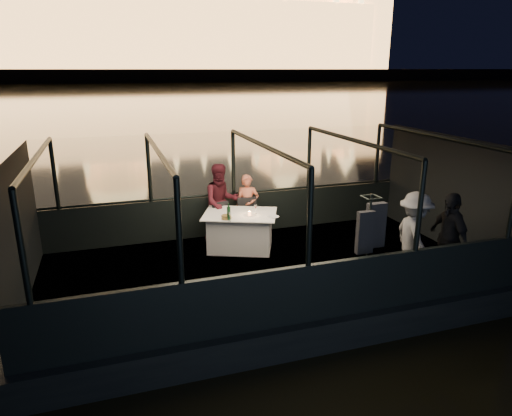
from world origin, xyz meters
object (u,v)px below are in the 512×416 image
object	(u,v)px
dining_table_central	(240,231)
wine_bottle	(229,213)
coat_stand	(368,246)
passenger_dark	(448,236)
chair_port_left	(223,223)
person_man_maroon	(221,205)
person_woman_coral	(247,203)
passenger_stripe	(414,234)
chair_port_right	(250,220)

from	to	relation	value
dining_table_central	wine_bottle	world-z (taller)	wine_bottle
coat_stand	passenger_dark	size ratio (longest dim) A/B	1.08
chair_port_left	person_man_maroon	xyz separation A→B (m)	(0.05, 0.27, 0.30)
person_woman_coral	passenger_stripe	world-z (taller)	passenger_stripe
person_man_maroon	coat_stand	bearing A→B (deg)	-67.50
chair_port_right	person_woman_coral	world-z (taller)	person_woman_coral
person_man_maroon	passenger_stripe	distance (m)	4.03
person_man_maroon	chair_port_right	bearing A→B (deg)	-28.42
chair_port_right	passenger_stripe	distance (m)	3.49
coat_stand	person_man_maroon	bearing A→B (deg)	114.78
chair_port_left	coat_stand	size ratio (longest dim) A/B	0.48
passenger_dark	wine_bottle	xyz separation A→B (m)	(-3.27, 2.22, 0.06)
person_woman_coral	wine_bottle	bearing A→B (deg)	-106.83
passenger_stripe	dining_table_central	bearing A→B (deg)	58.89
dining_table_central	wine_bottle	bearing A→B (deg)	-133.70
dining_table_central	coat_stand	bearing A→B (deg)	-63.05
person_man_maroon	wine_bottle	world-z (taller)	person_man_maroon
coat_stand	person_man_maroon	xyz separation A→B (m)	(-1.55, 3.35, -0.15)
chair_port_right	person_woman_coral	distance (m)	0.41
dining_table_central	passenger_dark	xyz separation A→B (m)	(2.95, -2.56, 0.47)
person_woman_coral	passenger_dark	distance (m)	4.17
person_man_maroon	wine_bottle	distance (m)	1.07
dining_table_central	chair_port_left	world-z (taller)	chair_port_left
person_man_maroon	passenger_dark	xyz separation A→B (m)	(3.16, -3.28, 0.10)
coat_stand	passenger_stripe	world-z (taller)	coat_stand
chair_port_left	passenger_stripe	distance (m)	3.88
person_woman_coral	coat_stand	bearing A→B (deg)	-57.35
chair_port_right	coat_stand	xyz separation A→B (m)	(1.00, -3.08, 0.45)
person_man_maroon	wine_bottle	xyz separation A→B (m)	(-0.11, -1.06, 0.17)
passenger_dark	wine_bottle	world-z (taller)	passenger_dark
person_man_maroon	person_woman_coral	bearing A→B (deg)	-2.27
coat_stand	passenger_stripe	xyz separation A→B (m)	(1.13, 0.35, -0.05)
coat_stand	wine_bottle	world-z (taller)	coat_stand
person_man_maroon	passenger_dark	size ratio (longest dim) A/B	1.02
chair_port_left	person_man_maroon	size ratio (longest dim) A/B	0.51
dining_table_central	chair_port_left	size ratio (longest dim) A/B	1.72
chair_port_left	coat_stand	world-z (taller)	coat_stand
dining_table_central	person_woman_coral	bearing A→B (deg)	62.35
chair_port_left	wine_bottle	distance (m)	0.92
person_woman_coral	person_man_maroon	size ratio (longest dim) A/B	0.83
person_woman_coral	wine_bottle	xyz separation A→B (m)	(-0.70, -1.06, 0.17)
dining_table_central	person_man_maroon	size ratio (longest dim) A/B	0.87
coat_stand	passenger_dark	world-z (taller)	coat_stand
person_woman_coral	passenger_dark	xyz separation A→B (m)	(2.58, -3.28, 0.10)
passenger_dark	wine_bottle	distance (m)	3.96
coat_stand	passenger_dark	xyz separation A→B (m)	(1.61, 0.07, -0.05)
dining_table_central	passenger_dark	size ratio (longest dim) A/B	0.90
coat_stand	person_woman_coral	world-z (taller)	coat_stand
chair_port_left	chair_port_right	world-z (taller)	chair_port_right
dining_table_central	passenger_stripe	bearing A→B (deg)	-42.78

